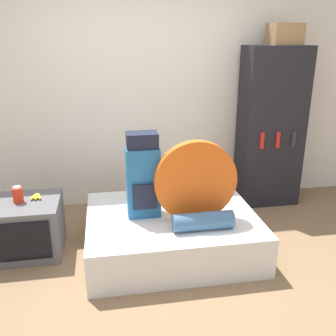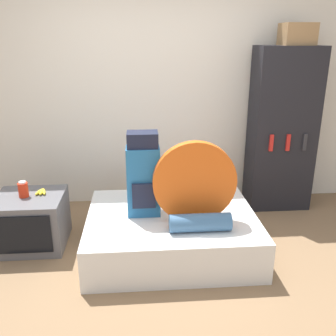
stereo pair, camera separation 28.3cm
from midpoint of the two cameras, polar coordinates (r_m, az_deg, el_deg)
ground_plane at (r=3.21m, az=-2.16°, el=-17.22°), size 16.00×16.00×0.00m
wall_back at (r=4.33m, az=-5.51°, el=11.21°), size 8.00×0.05×2.60m
bed at (r=3.55m, az=-1.80°, el=-9.69°), size 1.54×1.23×0.37m
backpack at (r=3.33m, az=-6.26°, el=-1.33°), size 0.29×0.23×0.77m
tent_bag at (r=3.23m, az=1.74°, el=-2.08°), size 0.73×0.08×0.73m
sleeping_roll at (r=3.17m, az=2.83°, el=-8.14°), size 0.52×0.15×0.15m
television at (r=3.78m, az=-22.82°, el=-8.31°), size 0.63×0.60×0.50m
canister at (r=3.67m, az=-24.00°, el=-3.79°), size 0.09×0.09×0.15m
banana_bunch at (r=3.72m, az=-21.48°, el=-4.09°), size 0.12×0.15×0.03m
bookshelf at (r=4.46m, az=13.63°, el=5.92°), size 0.70×0.42×1.82m
cardboard_box at (r=4.38m, az=15.48°, el=19.06°), size 0.33×0.29×0.22m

